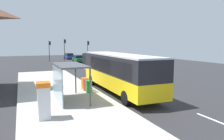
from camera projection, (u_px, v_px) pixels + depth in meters
name	position (u px, v px, depth m)	size (l,w,h in m)	color
ground_plane	(93.00, 73.00, 29.71)	(56.00, 92.00, 0.04)	#2D2D30
sidewalk_platform	(62.00, 96.00, 16.26)	(6.20, 30.00, 0.18)	beige
lane_stripe_seg_0	(213.00, 120.00, 11.57)	(0.16, 2.20, 0.01)	silver
lane_stripe_seg_1	(158.00, 98.00, 16.13)	(0.16, 2.20, 0.01)	silver
lane_stripe_seg_2	(128.00, 86.00, 20.69)	(0.16, 2.20, 0.01)	silver
lane_stripe_seg_3	(108.00, 78.00, 25.25)	(0.16, 2.20, 0.01)	silver
lane_stripe_seg_4	(95.00, 73.00, 29.81)	(0.16, 2.20, 0.01)	silver
lane_stripe_seg_5	(85.00, 69.00, 34.37)	(0.16, 2.20, 0.01)	silver
lane_stripe_seg_6	(77.00, 66.00, 38.93)	(0.16, 2.20, 0.01)	silver
lane_stripe_seg_7	(71.00, 63.00, 43.49)	(0.16, 2.20, 0.01)	silver
bus	(118.00, 70.00, 17.81)	(2.63, 11.03, 3.21)	yellow
white_van	(92.00, 59.00, 36.78)	(2.06, 5.21, 2.30)	black
sedan_near	(79.00, 59.00, 45.90)	(1.84, 4.40, 1.52)	#195933
sedan_far	(69.00, 56.00, 54.76)	(2.00, 4.47, 1.52)	navy
ticket_machine	(44.00, 100.00, 11.09)	(0.66, 0.76, 1.94)	silver
recycling_bin_green	(89.00, 86.00, 17.19)	(0.52, 0.52, 0.95)	green
recycling_bin_red	(86.00, 85.00, 17.82)	(0.52, 0.52, 0.95)	red
recycling_bin_orange	(84.00, 83.00, 18.46)	(0.52, 0.52, 0.95)	orange
traffic_light_near_side	(88.00, 47.00, 50.02)	(0.49, 0.28, 4.59)	#2D2D2D
traffic_light_far_side	(50.00, 48.00, 47.39)	(0.49, 0.28, 4.55)	#2D2D2D
traffic_light_median	(65.00, 46.00, 49.46)	(0.49, 0.28, 4.98)	#2D2D2D
bus_shelter	(65.00, 73.00, 14.47)	(1.80, 4.00, 2.50)	#4C4C51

